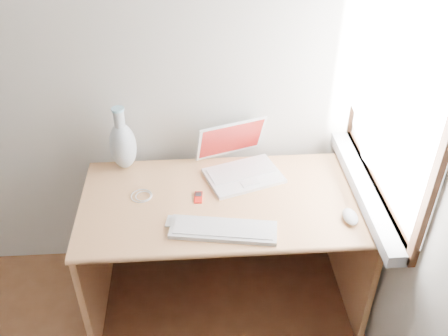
{
  "coord_description": "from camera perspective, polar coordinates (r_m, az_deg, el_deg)",
  "views": [
    {
      "loc": [
        0.9,
        -0.51,
        2.26
      ],
      "look_at": [
        1.03,
        1.35,
        0.9
      ],
      "focal_mm": 40.0,
      "sensor_mm": 36.0,
      "label": 1
    }
  ],
  "objects": [
    {
      "name": "cable_coil",
      "position": [
        2.44,
        -9.4,
        -3.16
      ],
      "size": [
        0.11,
        0.11,
        0.01
      ],
      "primitive_type": "torus",
      "rotation": [
        0.0,
        0.0,
        0.04
      ],
      "color": "silver",
      "rests_on": "desk"
    },
    {
      "name": "desk",
      "position": [
        2.59,
        0.02,
        -5.99
      ],
      "size": [
        1.39,
        0.69,
        0.73
      ],
      "color": "tan",
      "rests_on": "floor"
    },
    {
      "name": "ipod",
      "position": [
        2.4,
        -2.95,
        -3.37
      ],
      "size": [
        0.04,
        0.09,
        0.01
      ],
      "rotation": [
        0.0,
        0.0,
        -0.07
      ],
      "color": "#AC130B",
      "rests_on": "desk"
    },
    {
      "name": "laptop",
      "position": [
        2.54,
        2.18,
        0.61
      ],
      "size": [
        0.43,
        0.41,
        0.25
      ],
      "rotation": [
        0.0,
        0.0,
        0.32
      ],
      "color": "white",
      "rests_on": "desk"
    },
    {
      "name": "remote",
      "position": [
        2.28,
        -6.25,
        -6.04
      ],
      "size": [
        0.04,
        0.08,
        0.01
      ],
      "primitive_type": "cube",
      "rotation": [
        0.0,
        0.0,
        -0.18
      ],
      "color": "silver",
      "rests_on": "desk"
    },
    {
      "name": "external_keyboard",
      "position": [
        2.22,
        -0.07,
        -7.06
      ],
      "size": [
        0.49,
        0.22,
        0.02
      ],
      "rotation": [
        0.0,
        0.0,
        -0.16
      ],
      "color": "silver",
      "rests_on": "desk"
    },
    {
      "name": "mouse",
      "position": [
        2.34,
        14.23,
        -5.4
      ],
      "size": [
        0.07,
        0.11,
        0.04
      ],
      "primitive_type": "ellipsoid",
      "rotation": [
        0.0,
        0.0,
        0.02
      ],
      "color": "white",
      "rests_on": "desk"
    },
    {
      "name": "back_wall",
      "position": [
        2.61,
        -24.2,
        11.39
      ],
      "size": [
        3.5,
        0.04,
        2.6
      ],
      "primitive_type": "cube",
      "color": "silver",
      "rests_on": "floor"
    },
    {
      "name": "window",
      "position": [
        2.21,
        18.41,
        7.82
      ],
      "size": [
        0.11,
        0.99,
        1.1
      ],
      "color": "white",
      "rests_on": "right_wall"
    },
    {
      "name": "vase",
      "position": [
        2.57,
        -11.5,
        2.7
      ],
      "size": [
        0.14,
        0.14,
        0.35
      ],
      "color": "silver",
      "rests_on": "desk"
    }
  ]
}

